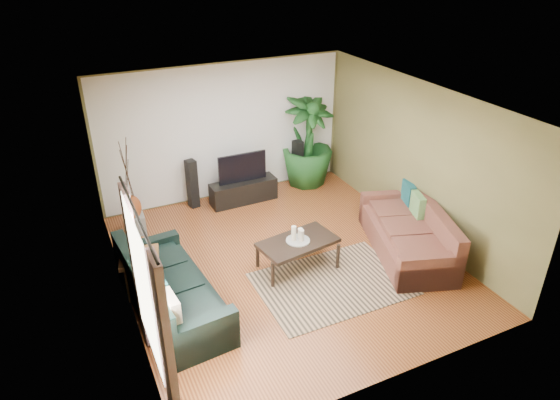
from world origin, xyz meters
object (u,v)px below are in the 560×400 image
television (242,168)px  speaker_right (297,163)px  pedestal (135,224)px  tv_stand (244,191)px  vase (132,207)px  side_table (142,272)px  sofa_right (407,230)px  coffee_table (298,254)px  speaker_left (192,184)px  sofa_left (171,286)px  potted_plant (307,141)px

television → speaker_right: 1.36m
television → pedestal: (-2.21, -0.31, -0.56)m
tv_stand → vase: vase is taller
speaker_right → side_table: size_ratio=1.68×
sofa_right → side_table: sofa_right is taller
coffee_table → speaker_left: bearing=99.5°
tv_stand → speaker_left: (-0.97, 0.23, 0.27)m
coffee_table → tv_stand: bearing=79.7°
sofa_left → speaker_right: bearing=-55.3°
television → vase: (-2.21, -0.31, -0.22)m
vase → speaker_right: bearing=8.4°
coffee_table → side_table: (-2.36, 0.51, 0.05)m
sofa_right → pedestal: sofa_right is taller
pedestal → vase: vase is taller
coffee_table → speaker_left: (-0.91, 2.72, 0.24)m
speaker_left → potted_plant: size_ratio=0.51×
coffee_table → side_table: 2.42m
television → speaker_left: (-0.97, 0.21, -0.24)m
coffee_table → potted_plant: (1.60, 2.72, 0.72)m
vase → side_table: bearing=-96.9°
sofa_left → coffee_table: (2.07, 0.18, -0.17)m
potted_plant → speaker_left: bearing=180.0°
speaker_left → pedestal: bearing=-168.6°
vase → tv_stand: bearing=7.5°
vase → sofa_right: bearing=-32.6°
television → speaker_right: (1.33, 0.21, -0.24)m
sofa_left → sofa_right: bearing=-98.0°
potted_plant → side_table: (-3.96, -2.22, -0.67)m
potted_plant → vase: bearing=-172.1°
tv_stand → pedestal: 2.23m
sofa_right → television: television is taller
tv_stand → television: size_ratio=1.36×
sofa_right → speaker_left: size_ratio=2.28×
sofa_right → pedestal: size_ratio=6.31×
speaker_right → potted_plant: bearing=-3.5°
television → pedestal: 2.30m
speaker_right → side_table: 4.36m
pedestal → speaker_right: bearing=8.4°
speaker_left → side_table: size_ratio=1.65×
television → speaker_right: television is taller
television → vase: size_ratio=2.16×
speaker_left → pedestal: (-1.24, -0.52, -0.31)m
sofa_left → television: television is taller
sofa_right → potted_plant: 3.14m
television → side_table: television is taller
tv_stand → side_table: (-2.42, -1.99, 0.07)m
coffee_table → potted_plant: potted_plant is taller
sofa_right → tv_stand: size_ratio=1.67×
television → side_table: size_ratio=1.65×
pedestal → vase: bearing=0.0°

